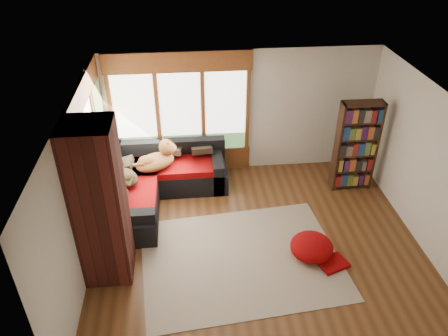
{
  "coord_description": "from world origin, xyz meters",
  "views": [
    {
      "loc": [
        -1.11,
        -5.48,
        5.12
      ],
      "look_at": [
        -0.47,
        1.0,
        0.95
      ],
      "focal_mm": 35.0,
      "sensor_mm": 36.0,
      "label": 1
    }
  ],
  "objects_px": {
    "area_rug": "(241,259)",
    "dog_brindle": "(123,174)",
    "brick_chimney": "(100,205)",
    "dog_tan": "(158,159)",
    "bookshelf": "(356,146)",
    "sectional_sofa": "(145,181)",
    "pouf": "(312,246)"
  },
  "relations": [
    {
      "from": "brick_chimney",
      "to": "sectional_sofa",
      "type": "relative_size",
      "value": 1.18
    },
    {
      "from": "pouf",
      "to": "sectional_sofa",
      "type": "bearing_deg",
      "value": 143.78
    },
    {
      "from": "bookshelf",
      "to": "pouf",
      "type": "relative_size",
      "value": 2.64
    },
    {
      "from": "bookshelf",
      "to": "area_rug",
      "type": "bearing_deg",
      "value": -142.98
    },
    {
      "from": "brick_chimney",
      "to": "dog_tan",
      "type": "distance_m",
      "value": 2.27
    },
    {
      "from": "area_rug",
      "to": "dog_tan",
      "type": "distance_m",
      "value": 2.57
    },
    {
      "from": "pouf",
      "to": "dog_brindle",
      "type": "distance_m",
      "value": 3.59
    },
    {
      "from": "dog_brindle",
      "to": "bookshelf",
      "type": "bearing_deg",
      "value": -119.62
    },
    {
      "from": "brick_chimney",
      "to": "sectional_sofa",
      "type": "height_order",
      "value": "brick_chimney"
    },
    {
      "from": "brick_chimney",
      "to": "dog_brindle",
      "type": "bearing_deg",
      "value": 86.8
    },
    {
      "from": "area_rug",
      "to": "dog_brindle",
      "type": "xyz_separation_m",
      "value": [
        -1.98,
        1.63,
        0.72
      ]
    },
    {
      "from": "sectional_sofa",
      "to": "pouf",
      "type": "height_order",
      "value": "sectional_sofa"
    },
    {
      "from": "area_rug",
      "to": "pouf",
      "type": "relative_size",
      "value": 4.52
    },
    {
      "from": "brick_chimney",
      "to": "area_rug",
      "type": "distance_m",
      "value": 2.45
    },
    {
      "from": "brick_chimney",
      "to": "dog_tan",
      "type": "height_order",
      "value": "brick_chimney"
    },
    {
      "from": "sectional_sofa",
      "to": "bookshelf",
      "type": "relative_size",
      "value": 1.19
    },
    {
      "from": "dog_brindle",
      "to": "sectional_sofa",
      "type": "bearing_deg",
      "value": -75.53
    },
    {
      "from": "area_rug",
      "to": "dog_tan",
      "type": "bearing_deg",
      "value": 123.35
    },
    {
      "from": "sectional_sofa",
      "to": "bookshelf",
      "type": "height_order",
      "value": "bookshelf"
    },
    {
      "from": "brick_chimney",
      "to": "pouf",
      "type": "bearing_deg",
      "value": 0.14
    },
    {
      "from": "sectional_sofa",
      "to": "area_rug",
      "type": "distance_m",
      "value": 2.6
    },
    {
      "from": "brick_chimney",
      "to": "area_rug",
      "type": "xyz_separation_m",
      "value": [
        2.07,
        0.04,
        -1.29
      ]
    },
    {
      "from": "area_rug",
      "to": "bookshelf",
      "type": "relative_size",
      "value": 1.71
    },
    {
      "from": "sectional_sofa",
      "to": "dog_tan",
      "type": "height_order",
      "value": "dog_tan"
    },
    {
      "from": "sectional_sofa",
      "to": "pouf",
      "type": "relative_size",
      "value": 3.13
    },
    {
      "from": "pouf",
      "to": "dog_brindle",
      "type": "xyz_separation_m",
      "value": [
        -3.14,
        1.66,
        0.53
      ]
    },
    {
      "from": "brick_chimney",
      "to": "dog_brindle",
      "type": "relative_size",
      "value": 3.29
    },
    {
      "from": "sectional_sofa",
      "to": "dog_brindle",
      "type": "bearing_deg",
      "value": -133.49
    },
    {
      "from": "dog_tan",
      "to": "sectional_sofa",
      "type": "bearing_deg",
      "value": 156.75
    },
    {
      "from": "sectional_sofa",
      "to": "dog_brindle",
      "type": "relative_size",
      "value": 2.79
    },
    {
      "from": "pouf",
      "to": "dog_tan",
      "type": "bearing_deg",
      "value": 140.28
    },
    {
      "from": "area_rug",
      "to": "pouf",
      "type": "distance_m",
      "value": 1.17
    }
  ]
}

